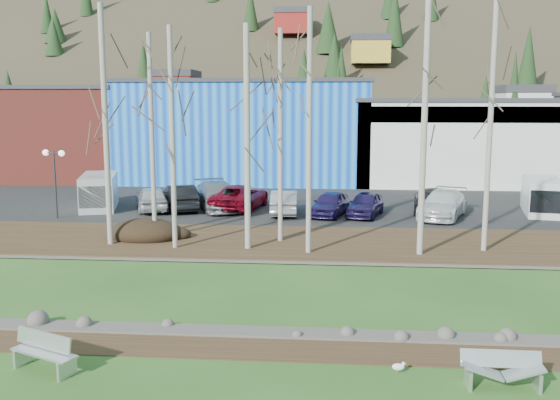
# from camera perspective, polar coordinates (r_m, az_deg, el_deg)

# --- Properties ---
(ground) EXTENTS (200.00, 200.00, 0.00)m
(ground) POSITION_cam_1_polar(r_m,az_deg,el_deg) (15.40, 0.06, -16.43)
(ground) COLOR #294E1B
(ground) RESTS_ON ground
(dirt_strip) EXTENTS (80.00, 1.80, 0.03)m
(dirt_strip) POSITION_cam_1_polar(r_m,az_deg,el_deg) (17.30, 0.65, -13.40)
(dirt_strip) COLOR #382616
(dirt_strip) RESTS_ON ground
(near_bank_rocks) EXTENTS (80.00, 0.80, 0.50)m
(near_bank_rocks) POSITION_cam_1_polar(r_m,az_deg,el_deg) (18.23, 0.88, -12.24)
(near_bank_rocks) COLOR #47423D
(near_bank_rocks) RESTS_ON ground
(river) EXTENTS (80.00, 8.00, 0.90)m
(river) POSITION_cam_1_polar(r_m,az_deg,el_deg) (22.10, 1.62, -8.38)
(river) COLOR #121D30
(river) RESTS_ON ground
(far_bank_rocks) EXTENTS (80.00, 0.80, 0.46)m
(far_bank_rocks) POSITION_cam_1_polar(r_m,az_deg,el_deg) (26.03, 2.12, -5.67)
(far_bank_rocks) COLOR #47423D
(far_bank_rocks) RESTS_ON ground
(far_bank) EXTENTS (80.00, 7.00, 0.15)m
(far_bank) POSITION_cam_1_polar(r_m,az_deg,el_deg) (29.12, 2.42, -3.93)
(far_bank) COLOR #382616
(far_bank) RESTS_ON ground
(parking_lot) EXTENTS (80.00, 14.00, 0.14)m
(parking_lot) POSITION_cam_1_polar(r_m,az_deg,el_deg) (39.41, 3.06, -0.50)
(parking_lot) COLOR black
(parking_lot) RESTS_ON ground
(building_brick) EXTENTS (16.32, 12.24, 7.80)m
(building_brick) POSITION_cam_1_polar(r_m,az_deg,el_deg) (58.59, -20.74, 5.85)
(building_brick) COLOR #95372D
(building_brick) RESTS_ON ground
(building_blue) EXTENTS (20.40, 12.24, 8.30)m
(building_blue) POSITION_cam_1_polar(r_m,az_deg,el_deg) (53.38, -2.92, 6.43)
(building_blue) COLOR blue
(building_blue) RESTS_ON ground
(building_white) EXTENTS (18.36, 12.24, 6.80)m
(building_white) POSITION_cam_1_polar(r_m,az_deg,el_deg) (54.03, 16.45, 5.31)
(building_white) COLOR silver
(building_white) RESTS_ON ground
(hillside) EXTENTS (160.00, 72.00, 35.00)m
(hillside) POSITION_cam_1_polar(r_m,az_deg,el_deg) (98.45, 4.26, 15.42)
(hillside) COLOR #382F1F
(hillside) RESTS_ON ground
(bench_intact) EXTENTS (1.92, 1.25, 0.93)m
(bench_intact) POSITION_cam_1_polar(r_m,az_deg,el_deg) (16.96, -20.76, -12.85)
(bench_intact) COLOR silver
(bench_intact) RESTS_ON ground
(bench_damaged) EXTENTS (1.87, 0.63, 0.83)m
(bench_damaged) POSITION_cam_1_polar(r_m,az_deg,el_deg) (15.95, 19.64, -14.41)
(bench_damaged) COLOR silver
(bench_damaged) RESTS_ON ground
(seagull) EXTENTS (0.37, 0.17, 0.27)m
(seagull) POSITION_cam_1_polar(r_m,az_deg,el_deg) (16.16, 10.80, -14.74)
(seagull) COLOR gold
(seagull) RESTS_ON ground
(dirt_mound) EXTENTS (3.52, 2.48, 0.69)m
(dirt_mound) POSITION_cam_1_polar(r_m,az_deg,el_deg) (30.33, -12.19, -2.79)
(dirt_mound) COLOR black
(dirt_mound) RESTS_ON far_bank
(birch_0) EXTENTS (0.25, 0.25, 10.65)m
(birch_0) POSITION_cam_1_polar(r_m,az_deg,el_deg) (28.92, -15.66, 6.47)
(birch_0) COLOR #B8B3A7
(birch_0) RESTS_ON far_bank
(birch_1) EXTENTS (0.22, 0.22, 9.52)m
(birch_1) POSITION_cam_1_polar(r_m,az_deg,el_deg) (29.48, -11.63, 5.56)
(birch_1) COLOR #B8B3A7
(birch_1) RESTS_ON far_bank
(birch_2) EXTENTS (0.22, 0.22, 9.64)m
(birch_2) POSITION_cam_1_polar(r_m,az_deg,el_deg) (27.56, -9.82, 5.50)
(birch_2) COLOR #B8B3A7
(birch_2) RESTS_ON far_bank
(birch_3) EXTENTS (0.27, 0.27, 9.70)m
(birch_3) POSITION_cam_1_polar(r_m,az_deg,el_deg) (27.08, -3.02, 5.62)
(birch_3) COLOR #B8B3A7
(birch_3) RESTS_ON far_bank
(birch_4) EXTENTS (0.22, 0.22, 9.67)m
(birch_4) POSITION_cam_1_polar(r_m,az_deg,el_deg) (28.57, 0.03, 5.79)
(birch_4) COLOR #B8B3A7
(birch_4) RESTS_ON far_bank
(birch_5) EXTENTS (0.22, 0.22, 10.27)m
(birch_5) POSITION_cam_1_polar(r_m,az_deg,el_deg) (26.29, 2.68, 6.14)
(birch_5) COLOR #B8B3A7
(birch_5) RESTS_ON far_bank
(birch_6) EXTENTS (0.26, 0.26, 10.50)m
(birch_6) POSITION_cam_1_polar(r_m,az_deg,el_deg) (26.62, 13.04, 6.21)
(birch_6) COLOR #B8B3A7
(birch_6) RESTS_ON far_bank
(birch_7) EXTENTS (0.23, 0.23, 11.97)m
(birch_7) POSITION_cam_1_polar(r_m,az_deg,el_deg) (28.02, 18.72, 7.60)
(birch_7) COLOR #B8B3A7
(birch_7) RESTS_ON far_bank
(street_lamp) EXTENTS (1.40, 0.70, 3.81)m
(street_lamp) POSITION_cam_1_polar(r_m,az_deg,el_deg) (36.48, -19.95, 3.06)
(street_lamp) COLOR #262628
(street_lamp) RESTS_ON parking_lot
(car_0) EXTENTS (3.12, 4.65, 1.47)m
(car_0) POSITION_cam_1_polar(r_m,az_deg,el_deg) (37.85, -11.63, 0.16)
(car_0) COLOR silver
(car_0) RESTS_ON parking_lot
(car_1) EXTENTS (3.18, 4.86, 1.51)m
(car_1) POSITION_cam_1_polar(r_m,az_deg,el_deg) (37.81, -9.10, 0.26)
(car_1) COLOR black
(car_1) RESTS_ON parking_lot
(car_2) EXTENTS (3.27, 5.73, 1.51)m
(car_2) POSITION_cam_1_polar(r_m,az_deg,el_deg) (37.51, -3.71, 0.28)
(car_2) COLOR maroon
(car_2) RESTS_ON parking_lot
(car_3) EXTENTS (4.24, 6.00, 1.61)m
(car_3) POSITION_cam_1_polar(r_m,az_deg,el_deg) (37.74, -5.72, 0.39)
(car_3) COLOR gray
(car_3) RESTS_ON parking_lot
(car_4) EXTENTS (2.60, 4.28, 1.36)m
(car_4) POSITION_cam_1_polar(r_m,az_deg,el_deg) (35.56, 4.59, -0.34)
(car_4) COLOR navy
(car_4) RESTS_ON parking_lot
(car_5) EXTENTS (1.66, 4.30, 1.40)m
(car_5) POSITION_cam_1_polar(r_m,az_deg,el_deg) (35.89, 0.40, -0.19)
(car_5) COLOR #ABAAAC
(car_5) RESTS_ON parking_lot
(car_6) EXTENTS (3.03, 5.39, 1.42)m
(car_6) POSITION_cam_1_polar(r_m,az_deg,el_deg) (37.83, 13.98, 0.04)
(car_6) COLOR #252427
(car_6) RESTS_ON parking_lot
(car_7) EXTENTS (3.79, 5.55, 1.49)m
(car_7) POSITION_cam_1_polar(r_m,az_deg,el_deg) (36.02, 14.66, -0.38)
(car_7) COLOR white
(car_7) RESTS_ON parking_lot
(car_8) EXTENTS (2.60, 4.28, 1.36)m
(car_8) POSITION_cam_1_polar(r_m,az_deg,el_deg) (35.61, 7.80, -0.38)
(car_8) COLOR navy
(car_8) RESTS_ON parking_lot
(van_white) EXTENTS (2.75, 4.89, 2.02)m
(van_white) POSITION_cam_1_polar(r_m,az_deg,el_deg) (39.05, 22.90, 0.30)
(van_white) COLOR white
(van_white) RESTS_ON parking_lot
(van_grey) EXTENTS (3.13, 5.02, 2.04)m
(van_grey) POSITION_cam_1_polar(r_m,az_deg,el_deg) (39.23, -16.24, 0.72)
(van_grey) COLOR silver
(van_grey) RESTS_ON parking_lot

